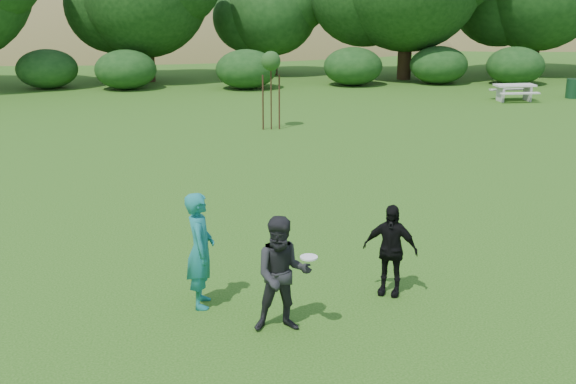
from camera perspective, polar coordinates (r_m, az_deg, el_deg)
name	(u,v)px	position (r m, az deg, el deg)	size (l,w,h in m)	color
ground	(312,303)	(12.38, 1.94, -8.78)	(120.00, 120.00, 0.00)	#19470C
player_teal	(200,250)	(12.03, -6.95, -4.57)	(0.72, 0.47, 1.97)	#1A7675
player_grey	(283,274)	(11.14, -0.44, -6.53)	(0.90, 0.70, 1.85)	#232326
player_black	(390,250)	(12.56, 8.07, -4.54)	(0.95, 0.40, 1.63)	black
trash_can_near	(573,88)	(36.42, 21.57, 7.62)	(0.60, 0.60, 0.90)	#163D22
frisbee	(309,257)	(10.92, 1.66, -5.18)	(0.27, 0.27, 0.03)	white
sapling	(271,63)	(26.33, -1.36, 10.14)	(0.70, 0.70, 2.85)	#382116
picnic_table	(514,90)	(34.60, 17.46, 7.72)	(1.80, 1.48, 0.76)	beige
hillside	(202,141)	(81.35, -6.80, 3.98)	(150.00, 72.00, 52.00)	olive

